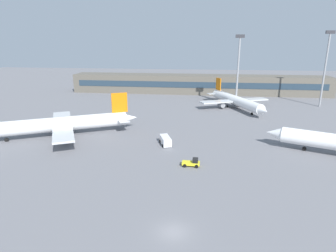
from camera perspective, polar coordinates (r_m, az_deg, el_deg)
The scene contains 8 objects.
ground_plane at distance 76.98m, azimuth 4.37°, elevation -2.30°, with size 400.00×400.00×0.00m, color slate.
terminal_building at distance 144.35m, azimuth 5.96°, elevation 8.24°, with size 123.97×12.13×9.00m.
airplane_mid at distance 82.38m, azimuth -21.09°, elevation 0.27°, with size 40.18×29.12×10.82m.
airplane_far at distance 113.34m, azimuth 13.31°, elevation 4.92°, with size 26.90×37.34×9.81m.
baggage_tug_yellow at distance 59.46m, azimuth 4.78°, elevation -7.24°, with size 3.63×1.86×1.75m.
service_van_white at distance 71.18m, azimuth -0.50°, elevation -2.88°, with size 3.66×5.57×2.08m.
floodlight_tower_west at distance 113.20m, azimuth 13.73°, elevation 11.35°, with size 3.20×0.80×27.16m.
floodlight_tower_east at distance 126.64m, azimuth 28.76°, elevation 10.66°, with size 3.20×0.80×28.62m.
Camera 1 is at (3.50, -32.90, 24.47)m, focal length 30.77 mm.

